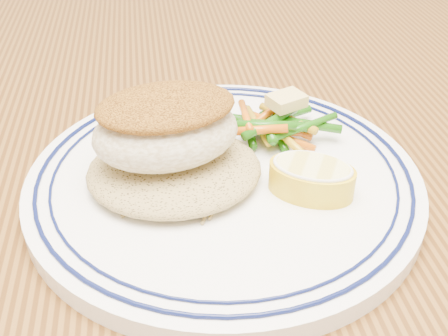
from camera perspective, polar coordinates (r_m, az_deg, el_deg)
dining_table at (r=0.52m, az=4.25°, el=-7.62°), size 1.50×0.90×0.75m
plate at (r=0.41m, az=0.00°, el=-1.19°), size 0.29×0.29×0.02m
rice_pilaf at (r=0.40m, az=-5.08°, el=0.18°), size 0.12×0.11×0.02m
fish_fillet at (r=0.39m, az=-5.92°, el=4.26°), size 0.11×0.09×0.05m
vegetable_pile at (r=0.44m, az=4.99°, el=4.38°), size 0.10×0.09×0.03m
butter_pat at (r=0.44m, az=6.37°, el=6.83°), size 0.03×0.03×0.01m
lemon_wedge at (r=0.39m, az=8.89°, el=-0.91°), size 0.07×0.07×0.02m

